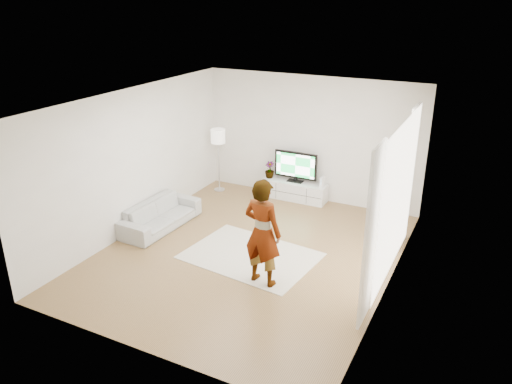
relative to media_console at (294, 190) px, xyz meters
The scene contains 17 objects.
floor 2.78m from the media_console, 84.72° to the right, with size 6.00×6.00×0.00m, color olive.
ceiling 3.80m from the media_console, 84.72° to the right, with size 6.00×6.00×0.00m, color white.
wall_left 3.75m from the media_console, 129.07° to the right, with size 0.02×6.00×2.80m, color white.
wall_right 4.08m from the media_console, 45.10° to the right, with size 0.02×6.00×2.80m, color white.
wall_back 1.24m from the media_console, 42.59° to the left, with size 5.00×0.02×2.80m, color white.
wall_front 5.89m from the media_console, 87.46° to the right, with size 5.00×0.02×2.80m, color white.
window 3.89m from the media_console, 42.02° to the right, with size 0.01×2.60×2.50m, color white.
curtain_near 4.75m from the media_console, 54.80° to the right, with size 0.04×0.70×2.60m, color white.
curtain_far 3.12m from the media_console, 23.69° to the right, with size 0.04×0.70×2.60m, color white.
media_console is the anchor object (origin of this frame).
television 0.59m from the media_console, 90.00° to the left, with size 1.01×0.20×0.70m.
game_console 0.73m from the media_console, ahead, with size 0.07×0.17×0.23m.
potted_plant 0.75m from the media_console, behind, with size 0.22×0.22×0.39m, color #3F7238.
rug 2.87m from the media_console, 83.43° to the right, with size 2.26×1.63×0.01m, color beige.
player 3.71m from the media_console, 75.72° to the right, with size 0.65×0.43×1.80m, color #334772.
sofa 3.17m from the media_console, 125.66° to the right, with size 1.84×0.72×0.54m, color #B7B6B2.
floor_lamp 2.14m from the media_console, behind, with size 0.33×0.33×1.50m.
Camera 1 is at (3.71, -7.12, 4.43)m, focal length 35.00 mm.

